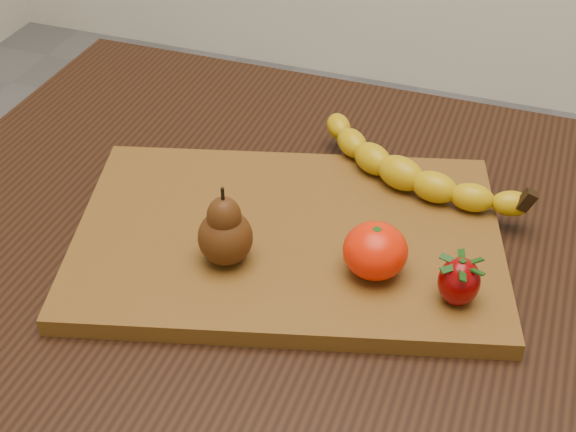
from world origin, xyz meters
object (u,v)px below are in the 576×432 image
(cutting_board, at_px, (288,238))
(mandarin, at_px, (375,251))
(table, at_px, (335,305))
(pear, at_px, (225,225))

(cutting_board, bearing_deg, mandarin, -33.24)
(table, xyz_separation_m, cutting_board, (-0.05, -0.03, 0.11))
(pear, bearing_deg, table, 44.26)
(cutting_board, height_order, mandarin, mandarin)
(pear, height_order, mandarin, pear)
(cutting_board, relative_size, mandarin, 6.98)
(table, relative_size, pear, 11.53)
(table, height_order, cutting_board, cutting_board)
(pear, bearing_deg, cutting_board, 55.27)
(cutting_board, relative_size, pear, 5.19)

